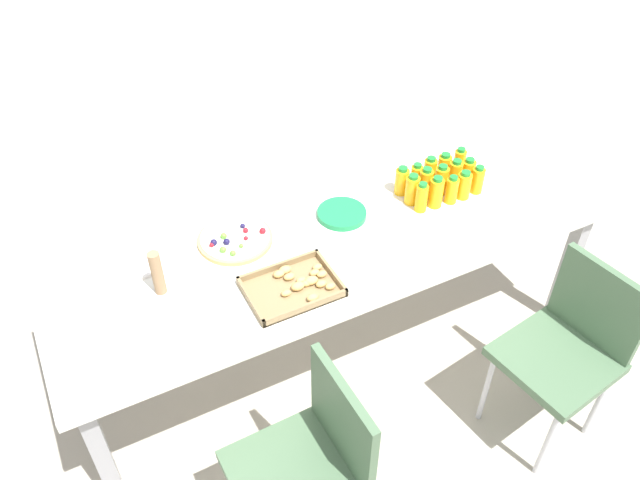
# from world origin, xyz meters

# --- Properties ---
(ground_plane) EXTENTS (12.00, 12.00, 0.00)m
(ground_plane) POSITION_xyz_m (0.00, 0.00, 0.00)
(ground_plane) COLOR #B2A899
(party_table) EXTENTS (2.37, 0.83, 0.74)m
(party_table) POSITION_xyz_m (0.00, 0.00, 0.67)
(party_table) COLOR silver
(party_table) RESTS_ON ground_plane
(chair_far_right) EXTENTS (0.41, 0.41, 0.83)m
(chair_far_right) POSITION_xyz_m (0.48, 0.75, 0.50)
(chair_far_right) COLOR #4C6B4C
(chair_far_right) RESTS_ON ground_plane
(chair_far_left) EXTENTS (0.45, 0.45, 0.83)m
(chair_far_left) POSITION_xyz_m (-0.65, 0.77, 0.50)
(chair_far_left) COLOR #4C6B4C
(chair_far_left) RESTS_ON ground_plane
(juice_bottle_0) EXTENTS (0.05, 0.05, 0.14)m
(juice_bottle_0) POSITION_xyz_m (-0.71, -0.10, 0.80)
(juice_bottle_0) COLOR #F9AC14
(juice_bottle_0) RESTS_ON party_table
(juice_bottle_1) EXTENTS (0.06, 0.06, 0.14)m
(juice_bottle_1) POSITION_xyz_m (-0.63, -0.11, 0.80)
(juice_bottle_1) COLOR #F9AC14
(juice_bottle_1) RESTS_ON party_table
(juice_bottle_2) EXTENTS (0.06, 0.06, 0.13)m
(juice_bottle_2) POSITION_xyz_m (-0.56, -0.12, 0.80)
(juice_bottle_2) COLOR #FAAC14
(juice_bottle_2) RESTS_ON party_table
(juice_bottle_3) EXTENTS (0.05, 0.05, 0.13)m
(juice_bottle_3) POSITION_xyz_m (-0.48, -0.10, 0.80)
(juice_bottle_3) COLOR #FAAE14
(juice_bottle_3) RESTS_ON party_table
(juice_bottle_4) EXTENTS (0.06, 0.06, 0.14)m
(juice_bottle_4) POSITION_xyz_m (-0.40, -0.11, 0.80)
(juice_bottle_4) COLOR #FAAD14
(juice_bottle_4) RESTS_ON party_table
(juice_bottle_5) EXTENTS (0.06, 0.06, 0.13)m
(juice_bottle_5) POSITION_xyz_m (-0.70, -0.03, 0.80)
(juice_bottle_5) COLOR #F9AB14
(juice_bottle_5) RESTS_ON party_table
(juice_bottle_6) EXTENTS (0.06, 0.06, 0.15)m
(juice_bottle_6) POSITION_xyz_m (-0.63, -0.03, 0.81)
(juice_bottle_6) COLOR #F9AE14
(juice_bottle_6) RESTS_ON party_table
(juice_bottle_7) EXTENTS (0.06, 0.06, 0.14)m
(juice_bottle_7) POSITION_xyz_m (-0.56, -0.03, 0.80)
(juice_bottle_7) COLOR #F9AC14
(juice_bottle_7) RESTS_ON party_table
(juice_bottle_8) EXTENTS (0.06, 0.06, 0.15)m
(juice_bottle_8) POSITION_xyz_m (-0.48, -0.04, 0.81)
(juice_bottle_8) COLOR #FAAD14
(juice_bottle_8) RESTS_ON party_table
(juice_bottle_9) EXTENTS (0.06, 0.06, 0.14)m
(juice_bottle_9) POSITION_xyz_m (-0.40, -0.03, 0.80)
(juice_bottle_9) COLOR #FAAC14
(juice_bottle_9) RESTS_ON party_table
(juice_bottle_10) EXTENTS (0.05, 0.05, 0.13)m
(juice_bottle_10) POSITION_xyz_m (-0.70, 0.04, 0.80)
(juice_bottle_10) COLOR #FAAC14
(juice_bottle_10) RESTS_ON party_table
(juice_bottle_11) EXTENTS (0.06, 0.06, 0.13)m
(juice_bottle_11) POSITION_xyz_m (-0.63, 0.04, 0.80)
(juice_bottle_11) COLOR #F9AB14
(juice_bottle_11) RESTS_ON party_table
(juice_bottle_12) EXTENTS (0.05, 0.05, 0.13)m
(juice_bottle_12) POSITION_xyz_m (-0.56, 0.05, 0.80)
(juice_bottle_12) COLOR #FAAE14
(juice_bottle_12) RESTS_ON party_table
(juice_bottle_13) EXTENTS (0.06, 0.06, 0.15)m
(juice_bottle_13) POSITION_xyz_m (-0.48, 0.04, 0.81)
(juice_bottle_13) COLOR #FAAD14
(juice_bottle_13) RESTS_ON party_table
(juice_bottle_14) EXTENTS (0.05, 0.05, 0.14)m
(juice_bottle_14) POSITION_xyz_m (-0.41, 0.03, 0.80)
(juice_bottle_14) COLOR #FAAD14
(juice_bottle_14) RESTS_ON party_table
(fruit_pizza) EXTENTS (0.31, 0.31, 0.05)m
(fruit_pizza) POSITION_xyz_m (0.38, -0.14, 0.75)
(fruit_pizza) COLOR tan
(fruit_pizza) RESTS_ON party_table
(snack_tray) EXTENTS (0.34, 0.25, 0.04)m
(snack_tray) POSITION_xyz_m (0.27, 0.21, 0.75)
(snack_tray) COLOR olive
(snack_tray) RESTS_ON party_table
(plate_stack) EXTENTS (0.21, 0.21, 0.02)m
(plate_stack) POSITION_xyz_m (-0.09, -0.08, 0.75)
(plate_stack) COLOR #1E8C4C
(plate_stack) RESTS_ON party_table
(napkin_stack) EXTENTS (0.15, 0.15, 0.01)m
(napkin_stack) POSITION_xyz_m (0.78, -0.17, 0.74)
(napkin_stack) COLOR white
(napkin_stack) RESTS_ON party_table
(cardboard_tube) EXTENTS (0.04, 0.04, 0.19)m
(cardboard_tube) POSITION_xyz_m (0.73, 0.00, 0.83)
(cardboard_tube) COLOR #9E7A56
(cardboard_tube) RESTS_ON party_table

